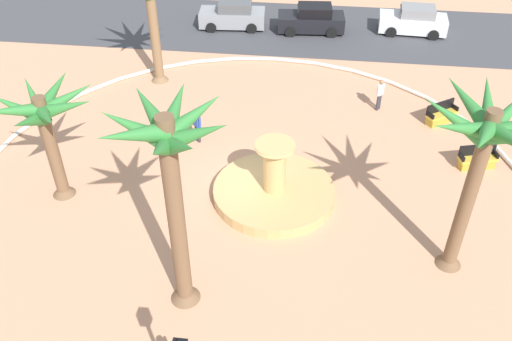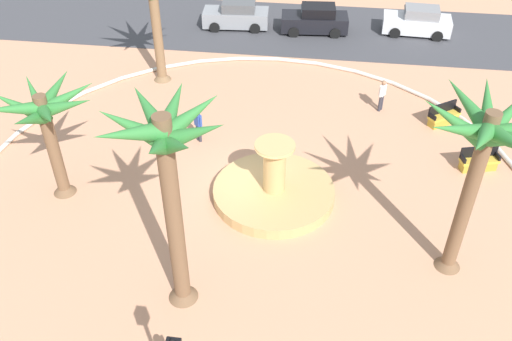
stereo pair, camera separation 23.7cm
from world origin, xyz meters
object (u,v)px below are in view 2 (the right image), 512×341
at_px(palm_tree_far_side, 167,166).
at_px(bench_east, 478,162).
at_px(palm_tree_by_curb, 45,117).
at_px(parked_car_third, 417,22).
at_px(palm_tree_mid_plaza, 485,146).
at_px(parked_car_second, 315,20).
at_px(person_pedestrian_stroll, 382,94).
at_px(parked_car_leftmost, 236,15).
at_px(fountain, 274,190).
at_px(person_cyclist_photo, 198,124).
at_px(bench_west, 443,117).

xyz_separation_m(palm_tree_far_side, bench_east, (10.61, 8.26, -4.97)).
xyz_separation_m(palm_tree_by_curb, parked_car_third, (15.18, 17.20, -2.76)).
height_order(palm_tree_mid_plaza, parked_car_third, palm_tree_mid_plaza).
bearing_deg(parked_car_second, palm_tree_far_side, -98.43).
distance_m(palm_tree_mid_plaza, person_pedestrian_stroll, 10.93).
bearing_deg(parked_car_leftmost, person_pedestrian_stroll, -45.89).
bearing_deg(palm_tree_far_side, fountain, 66.08).
xyz_separation_m(bench_east, parked_car_leftmost, (-12.34, 12.92, 0.43)).
xyz_separation_m(person_cyclist_photo, parked_car_third, (10.67, 12.95, -0.11)).
bearing_deg(parked_car_second, person_cyclist_photo, -110.01).
bearing_deg(parked_car_third, person_cyclist_photo, -129.46).
bearing_deg(bench_east, person_cyclist_photo, 177.81).
bearing_deg(person_pedestrian_stroll, parked_car_leftmost, 134.11).
relative_size(parked_car_second, parked_car_third, 1.01).
bearing_deg(person_cyclist_photo, palm_tree_mid_plaza, -31.84).
distance_m(person_cyclist_photo, person_pedestrian_stroll, 8.95).
distance_m(fountain, parked_car_leftmost, 16.40).
relative_size(palm_tree_mid_plaza, palm_tree_far_side, 0.90).
distance_m(parked_car_leftmost, parked_car_third, 11.02).
distance_m(palm_tree_far_side, person_cyclist_photo, 9.88).
bearing_deg(palm_tree_by_curb, parked_car_third, 48.57).
bearing_deg(palm_tree_by_curb, palm_tree_far_side, -37.17).
bearing_deg(parked_car_second, person_pedestrian_stroll, -67.35).
height_order(person_pedestrian_stroll, parked_car_second, parked_car_second).
distance_m(palm_tree_mid_plaza, parked_car_third, 19.67).
height_order(fountain, bench_east, fountain).
height_order(bench_east, bench_west, same).
distance_m(parked_car_second, parked_car_third, 6.17).
bearing_deg(parked_car_leftmost, parked_car_second, -0.66).
xyz_separation_m(bench_east, parked_car_second, (-7.48, 12.86, 0.43)).
distance_m(palm_tree_by_curb, parked_car_leftmost, 17.44).
distance_m(person_cyclist_photo, parked_car_second, 13.20).
bearing_deg(palm_tree_far_side, parked_car_leftmost, 94.66).
relative_size(palm_tree_mid_plaza, person_pedestrian_stroll, 3.99).
relative_size(palm_tree_far_side, bench_west, 4.49).
height_order(palm_tree_by_curb, parked_car_second, palm_tree_by_curb).
relative_size(palm_tree_mid_plaza, parked_car_third, 1.58).
height_order(parked_car_leftmost, parked_car_second, same).
xyz_separation_m(parked_car_leftmost, parked_car_second, (4.86, -0.06, 0.00)).
distance_m(bench_east, parked_car_second, 14.89).
bearing_deg(person_cyclist_photo, bench_west, 14.75).
distance_m(palm_tree_far_side, person_pedestrian_stroll, 14.82).
bearing_deg(person_pedestrian_stroll, fountain, -121.74).
height_order(bench_east, person_cyclist_photo, person_cyclist_photo).
bearing_deg(fountain, palm_tree_far_side, -113.92).
xyz_separation_m(bench_east, person_pedestrian_stroll, (-3.85, 4.16, 0.56)).
xyz_separation_m(parked_car_second, parked_car_third, (6.15, 0.55, 0.00)).
bearing_deg(parked_car_third, palm_tree_by_curb, -131.43).
distance_m(palm_tree_far_side, bench_east, 14.34).
bearing_deg(bench_east, palm_tree_mid_plaza, -108.85).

